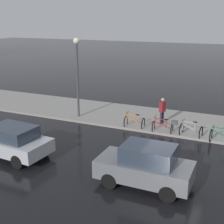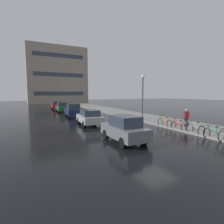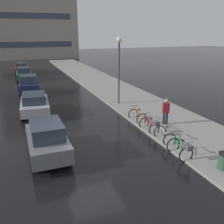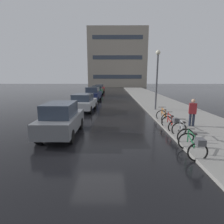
{
  "view_description": "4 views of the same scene",
  "coord_description": "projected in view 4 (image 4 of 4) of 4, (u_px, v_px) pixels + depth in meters",
  "views": [
    {
      "loc": [
        -12.54,
        -2.58,
        6.4
      ],
      "look_at": [
        1.33,
        3.6,
        1.76
      ],
      "focal_mm": 50.0,
      "sensor_mm": 36.0,
      "label": 1
    },
    {
      "loc": [
        -7.69,
        -8.8,
        3.15
      ],
      "look_at": [
        -0.46,
        5.44,
        1.4
      ],
      "focal_mm": 28.0,
      "sensor_mm": 36.0,
      "label": 2
    },
    {
      "loc": [
        -3.07,
        -10.22,
        5.64
      ],
      "look_at": [
        1.85,
        2.25,
        1.26
      ],
      "focal_mm": 40.0,
      "sensor_mm": 36.0,
      "label": 3
    },
    {
      "loc": [
        0.67,
        -7.94,
        2.97
      ],
      "look_at": [
        0.61,
        1.9,
        0.99
      ],
      "focal_mm": 28.0,
      "sensor_mm": 36.0,
      "label": 4
    }
  ],
  "objects": [
    {
      "name": "bicycle_farthest",
      "position": [
        164.0,
        116.0,
        11.55
      ],
      "size": [
        0.8,
        1.18,
        0.97
      ],
      "color": "black",
      "rests_on": "ground"
    },
    {
      "name": "car_green",
      "position": [
        97.0,
        91.0,
        28.6
      ],
      "size": [
        1.81,
        3.93,
        1.58
      ],
      "color": "#1E6038",
      "rests_on": "ground"
    },
    {
      "name": "building_facade_main",
      "position": [
        117.0,
        59.0,
        54.06
      ],
      "size": [
        17.04,
        10.07,
        16.78
      ],
      "color": "#9E9384",
      "rests_on": "ground"
    },
    {
      "name": "ground_plane",
      "position": [
        99.0,
        140.0,
        8.37
      ],
      "size": [
        140.0,
        140.0,
        0.0
      ],
      "primitive_type": "plane",
      "color": "black"
    },
    {
      "name": "car_red",
      "position": [
        99.0,
        88.0,
        34.11
      ],
      "size": [
        1.9,
        4.4,
        1.5
      ],
      "color": "#AD1919",
      "rests_on": "ground"
    },
    {
      "name": "bicycle_second",
      "position": [
        182.0,
        132.0,
        8.27
      ],
      "size": [
        0.86,
        1.23,
        0.97
      ],
      "color": "black",
      "rests_on": "ground"
    },
    {
      "name": "pedestrian",
      "position": [
        192.0,
        112.0,
        10.12
      ],
      "size": [
        0.45,
        0.35,
        1.74
      ],
      "color": "#1E2333",
      "rests_on": "ground"
    },
    {
      "name": "streetlamp",
      "position": [
        157.0,
        72.0,
        14.91
      ],
      "size": [
        0.39,
        0.39,
        5.19
      ],
      "color": "#424247",
      "rests_on": "ground"
    },
    {
      "name": "car_silver",
      "position": [
        83.0,
        102.0,
        15.42
      ],
      "size": [
        2.11,
        3.91,
        1.52
      ],
      "color": "#B2B5BA",
      "rests_on": "ground"
    },
    {
      "name": "car_grey",
      "position": [
        61.0,
        119.0,
        8.9
      ],
      "size": [
        1.71,
        3.72,
        1.71
      ],
      "color": "slate",
      "rests_on": "ground"
    },
    {
      "name": "bicycle_nearest",
      "position": [
        194.0,
        145.0,
        6.52
      ],
      "size": [
        0.79,
        1.42,
        0.96
      ],
      "color": "black",
      "rests_on": "ground"
    },
    {
      "name": "car_navy",
      "position": [
        93.0,
        94.0,
        21.95
      ],
      "size": [
        2.01,
        3.86,
        1.74
      ],
      "color": "navy",
      "rests_on": "ground"
    },
    {
      "name": "bicycle_third",
      "position": [
        172.0,
        123.0,
        9.66
      ],
      "size": [
        0.77,
        1.41,
        0.99
      ],
      "color": "black",
      "rests_on": "ground"
    },
    {
      "name": "sidewalk_kerb",
      "position": [
        164.0,
        105.0,
        18.13
      ],
      "size": [
        4.8,
        60.0,
        0.14
      ],
      "primitive_type": "cube",
      "color": "gray",
      "rests_on": "ground"
    }
  ]
}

